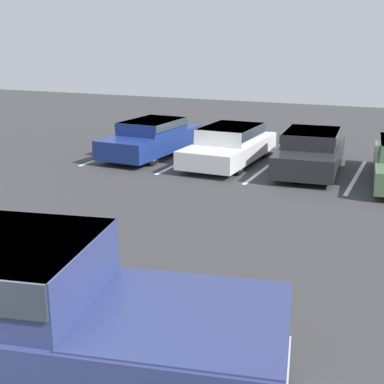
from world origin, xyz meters
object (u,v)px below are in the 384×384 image
parked_sedan_b (230,143)px  parked_sedan_c (311,150)px  pickup_truck (32,322)px  parked_sedan_a (152,137)px

parked_sedan_b → parked_sedan_c: size_ratio=1.03×
pickup_truck → parked_sedan_c: pickup_truck is taller
pickup_truck → parked_sedan_a: pickup_truck is taller
parked_sedan_b → parked_sedan_c: (2.64, -0.01, 0.01)m
parked_sedan_a → parked_sedan_b: 2.90m
pickup_truck → parked_sedan_a: bearing=100.3°
pickup_truck → parked_sedan_c: bearing=75.3°
parked_sedan_a → parked_sedan_b: (2.90, -0.03, -0.01)m
parked_sedan_c → parked_sedan_b: bearing=-95.0°
parked_sedan_a → parked_sedan_b: bearing=91.9°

